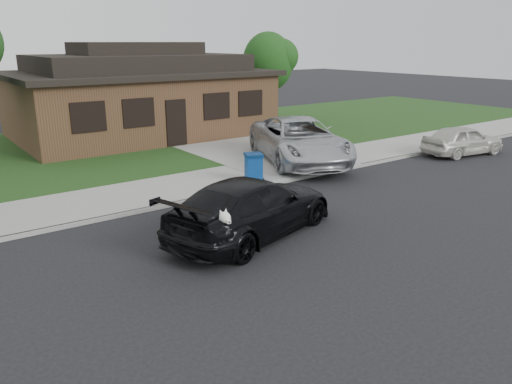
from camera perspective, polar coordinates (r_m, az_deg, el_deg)
ground at (r=12.59m, az=-1.85°, el=-5.60°), size 120.00×120.00×0.00m
sidewalk at (r=16.71m, az=-11.60°, el=-0.02°), size 60.00×3.00×0.12m
curb at (r=15.41m, az=-9.23°, el=-1.32°), size 60.00×0.12×0.12m
lawn at (r=24.02m, az=-19.74°, el=4.46°), size 60.00×13.00×0.13m
driveway at (r=23.77m, az=-3.57°, el=5.30°), size 4.50×13.00×0.14m
sedan at (r=12.70m, az=-0.47°, el=-1.75°), size 5.60×3.51×1.51m
minivan at (r=20.20m, az=4.97°, el=5.93°), size 5.01×6.87×1.73m
white_compact at (r=23.79m, az=22.55°, el=5.49°), size 4.05×2.17×1.31m
recycling_bin at (r=17.36m, az=-0.28°, el=2.86°), size 0.76×0.76×0.97m
house at (r=26.91m, az=-13.20°, el=10.70°), size 12.60×8.60×4.65m
tree_1 at (r=30.45m, az=1.71°, el=14.76°), size 3.15×3.00×5.25m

